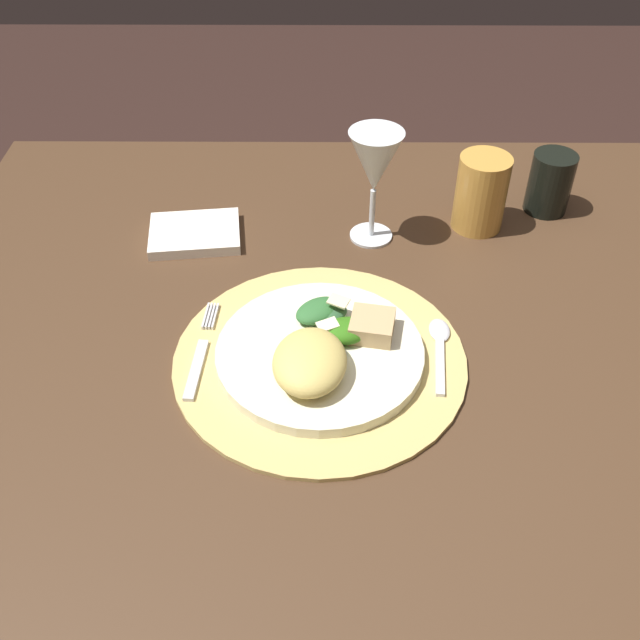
{
  "coord_description": "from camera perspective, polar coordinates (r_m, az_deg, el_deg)",
  "views": [
    {
      "loc": [
        -0.03,
        -0.66,
        1.34
      ],
      "look_at": [
        -0.03,
        -0.01,
        0.75
      ],
      "focal_mm": 41.25,
      "sensor_mm": 36.0,
      "label": 1
    }
  ],
  "objects": [
    {
      "name": "wine_glass",
      "position": [
        0.99,
        4.28,
        11.89
      ],
      "size": [
        0.07,
        0.07,
        0.16
      ],
      "color": "silver",
      "rests_on": "dining_table"
    },
    {
      "name": "bread_piece",
      "position": [
        0.86,
        4.06,
        -0.46
      ],
      "size": [
        0.06,
        0.06,
        0.02
      ],
      "primitive_type": "cube",
      "rotation": [
        0.0,
        0.0,
        6.1
      ],
      "color": "tan",
      "rests_on": "dinner_plate"
    },
    {
      "name": "fork",
      "position": [
        0.87,
        -9.26,
        -2.6
      ],
      "size": [
        0.02,
        0.16,
        0.0
      ],
      "color": "silver",
      "rests_on": "placemat"
    },
    {
      "name": "salad_greens",
      "position": [
        0.87,
        0.76,
        0.1
      ],
      "size": [
        0.1,
        0.1,
        0.03
      ],
      "color": "#306731",
      "rests_on": "dinner_plate"
    },
    {
      "name": "pasta_serving",
      "position": [
        0.8,
        -0.8,
        -3.27
      ],
      "size": [
        0.09,
        0.11,
        0.04
      ],
      "primitive_type": "ellipsoid",
      "rotation": [
        0.0,
        0.0,
        1.48
      ],
      "color": "#D5BB62",
      "rests_on": "dinner_plate"
    },
    {
      "name": "dining_table",
      "position": [
        1.03,
        1.7,
        -7.84
      ],
      "size": [
        1.11,
        0.94,
        0.73
      ],
      "color": "#47301E",
      "rests_on": "ground"
    },
    {
      "name": "placemat",
      "position": [
        0.86,
        -0.02,
        -3.08
      ],
      "size": [
        0.34,
        0.34,
        0.01
      ],
      "primitive_type": "cylinder",
      "color": "tan",
      "rests_on": "dining_table"
    },
    {
      "name": "spoon",
      "position": [
        0.88,
        9.26,
        -1.74
      ],
      "size": [
        0.03,
        0.13,
        0.01
      ],
      "color": "silver",
      "rests_on": "placemat"
    },
    {
      "name": "napkin",
      "position": [
        1.06,
        -9.69,
        6.63
      ],
      "size": [
        0.14,
        0.11,
        0.02
      ],
      "primitive_type": "cube",
      "rotation": [
        0.0,
        0.0,
        0.12
      ],
      "color": "white",
      "rests_on": "dining_table"
    },
    {
      "name": "ground_plane",
      "position": [
        1.49,
        1.25,
        -21.7
      ],
      "size": [
        6.0,
        6.0,
        0.0
      ],
      "primitive_type": "plane",
      "color": "black"
    },
    {
      "name": "amber_tumbler",
      "position": [
        1.07,
        12.38,
        9.62
      ],
      "size": [
        0.07,
        0.07,
        0.11
      ],
      "primitive_type": "cylinder",
      "color": "gold",
      "rests_on": "dining_table"
    },
    {
      "name": "dinner_plate",
      "position": [
        0.85,
        -0.02,
        -2.59
      ],
      "size": [
        0.24,
        0.24,
        0.01
      ],
      "primitive_type": "cylinder",
      "color": "#ECE7C8",
      "rests_on": "placemat"
    },
    {
      "name": "dark_tumbler",
      "position": [
        1.14,
        17.42,
        10.12
      ],
      "size": [
        0.06,
        0.06,
        0.09
      ],
      "primitive_type": "cylinder",
      "color": "black",
      "rests_on": "dining_table"
    }
  ]
}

